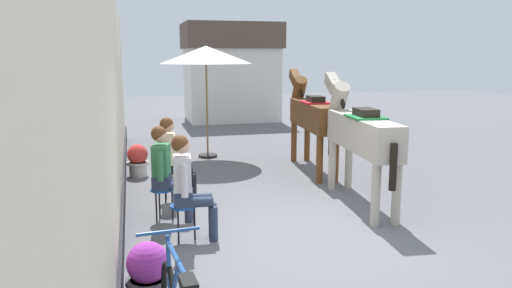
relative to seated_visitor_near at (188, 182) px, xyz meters
name	(u,v)px	position (x,y,z in m)	size (l,w,h in m)	color
ground_plane	(253,180)	(1.55, 2.75, -0.78)	(40.00, 40.00, 0.00)	slate
pub_facade_wall	(107,114)	(-1.00, 1.25, 0.76)	(0.34, 14.00, 3.40)	beige
distant_cottage	(231,71)	(2.95, 11.60, 1.02)	(3.40, 2.60, 3.50)	silver
seated_visitor_near	(188,182)	(0.00, 0.00, 0.00)	(0.61, 0.49, 1.39)	#194C99
seated_visitor_middle	(166,168)	(-0.21, 0.85, 0.00)	(0.61, 0.48, 1.39)	#194C99
seated_visitor_far	(173,155)	(-0.03, 1.81, 0.00)	(0.61, 0.49, 1.39)	gold
saddled_horse_near	(359,132)	(2.85, 0.96, 0.38)	(0.64, 3.00, 2.06)	#B2A899
saddled_horse_far	(312,115)	(2.96, 3.34, 0.38)	(0.61, 3.00, 2.06)	brown
flower_planter_nearest	(148,273)	(-0.57, -1.59, -0.44)	(0.43, 0.43, 0.64)	#4C4C51
flower_planter_farthest	(138,160)	(-0.58, 3.66, -0.44)	(0.43, 0.43, 0.64)	beige
cafe_parasol	(206,55)	(1.05, 5.13, 1.59)	(2.10, 2.10, 2.58)	black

